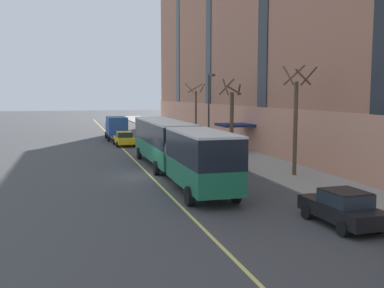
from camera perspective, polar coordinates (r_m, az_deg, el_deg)
name	(u,v)px	position (r m, az deg, el deg)	size (l,w,h in m)	color
ground_plane	(151,176)	(31.06, -5.25, -4.04)	(260.00, 260.00, 0.00)	#424244
sidewalk	(260,163)	(36.64, 8.59, -2.38)	(5.01, 160.00, 0.15)	#9E9B93
apartment_facade	(381,3)	(38.64, 22.91, 16.14)	(15.20, 110.00, 25.00)	#B2755B
city_bus	(174,145)	(30.97, -2.24, -0.16)	(2.85, 20.57, 3.58)	#1E704C
parked_car_red_0	(223,158)	(33.96, 4.00, -1.80)	(2.05, 4.31, 1.56)	#B21E19
parked_car_green_1	(150,128)	(65.08, -5.41, 2.08)	(2.11, 4.71, 1.56)	#23603D
parked_car_green_3	(168,136)	(52.04, -3.11, 1.03)	(2.12, 4.36, 1.56)	#23603D
parked_car_darkgray_4	(198,147)	(40.76, 0.71, -0.42)	(2.10, 4.84, 1.56)	#4C4C51
parked_car_black_5	(343,208)	(20.26, 18.57, -7.69)	(2.06, 4.30, 1.56)	black
box_truck	(116,127)	(55.35, -9.60, 2.17)	(2.39, 6.59, 2.87)	#285199
taxi_cab	(124,139)	(49.33, -8.64, 0.68)	(2.07, 4.28, 1.56)	yellow
street_tree_mid_block	(296,119)	(30.83, 13.07, 3.16)	(1.75, 1.89, 7.42)	brown
street_tree_far_uptown	(231,115)	(41.96, 5.03, 3.63)	(1.99, 1.99, 6.93)	brown
street_tree_far_downtown	(196,111)	(53.59, 0.48, 4.25)	(2.21, 2.21, 6.77)	brown
street_lamp	(209,105)	(42.57, 2.23, 5.02)	(0.36, 1.48, 7.33)	#2D2D30
fire_hydrant	(237,159)	(35.75, 5.71, -1.87)	(0.42, 0.24, 0.72)	red
lane_centerline	(143,169)	(33.96, -6.22, -3.15)	(0.16, 140.00, 0.01)	#E0D66B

